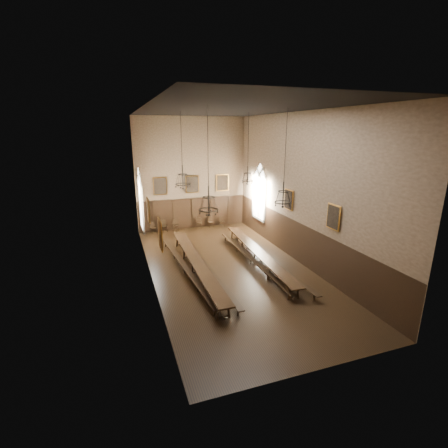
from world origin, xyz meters
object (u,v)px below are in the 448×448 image
chair_2 (176,227)px  chandelier_back_right (248,176)px  chair_1 (164,228)px  chair_6 (222,223)px  table_left (197,267)px  bench_left_outer (184,269)px  chair_4 (199,225)px  chair_5 (211,224)px  bench_right_inner (251,260)px  chandelier_front_left (209,204)px  chair_0 (153,230)px  chandelier_back_left (183,180)px  bench_right_outer (267,260)px  table_right (258,257)px  chandelier_front_right (283,197)px  bench_left_inner (206,267)px

chair_2 → chandelier_back_right: chandelier_back_right is taller
chair_1 → chair_6: 4.93m
table_left → bench_left_outer: (-0.65, 0.32, -0.12)m
chair_4 → chair_5: (1.05, 0.04, -0.01)m
bench_right_inner → chandelier_front_left: chandelier_front_left is taller
chair_4 → chair_5: 1.05m
chair_0 → chandelier_back_left: (1.38, -5.61, 4.73)m
table_left → chair_0: bearing=99.2°
chandelier_front_left → bench_right_inner: bearing=37.8°
bench_right_outer → chair_4: 8.95m
table_right → chandelier_front_left: bearing=-145.7°
chair_0 → chandelier_back_right: (5.55, -5.97, 4.83)m
chandelier_back_right → chandelier_front_left: (-4.07, -4.96, -0.48)m
chair_6 → chandelier_back_right: 7.73m
bench_left_outer → chandelier_back_left: 5.45m
chair_1 → chandelier_back_right: bearing=-64.5°
bench_left_outer → bench_right_inner: 4.14m
chandelier_back_right → table_right: bearing=-94.6°
table_left → chair_0: size_ratio=12.01×
chandelier_front_right → chair_6: bearing=89.1°
table_left → chair_2: chair_2 is taller
chair_1 → chair_2: (0.94, 0.05, -0.01)m
chair_5 → chandelier_back_left: (-3.45, -5.72, 4.73)m
bench_right_inner → chandelier_back_right: 5.39m
bench_left_inner → chair_2: 8.59m
chandelier_back_left → chandelier_back_right: size_ratio=1.02×
chair_6 → table_left: bearing=-117.7°
chair_0 → chandelier_back_left: size_ratio=0.20×
bench_right_inner → chair_4: size_ratio=10.79×
bench_right_inner → chandelier_front_right: chandelier_front_right is taller
chair_0 → chandelier_front_right: (5.66, -10.49, 4.34)m
table_right → chandelier_front_right: chandelier_front_right is taller
chair_2 → chandelier_front_right: bearing=-80.1°
table_right → bench_left_outer: bearing=180.0°
bench_left_inner → chandelier_front_right: 6.00m
table_right → chair_5: bearing=93.6°
table_right → chair_6: (0.46, 8.33, -0.14)m
chair_4 → chandelier_back_left: bearing=-100.5°
table_right → chair_4: 8.50m
table_right → bench_right_inner: bearing=-178.5°
bench_left_outer → chair_5: size_ratio=11.55×
chandelier_front_right → bench_left_outer: bearing=155.7°
chair_1 → chandelier_front_left: bearing=-99.2°
chair_6 → chandelier_back_left: bearing=-128.7°
bench_right_outer → chair_2: (-4.01, 8.74, -0.02)m
bench_right_outer → chair_4: (-2.06, 8.72, -0.02)m
chair_4 → table_right: bearing=-66.8°
table_left → chandelier_front_left: 4.81m
bench_right_inner → chair_4: chair_4 is taller
chair_6 → chandelier_back_right: (-0.27, -6.02, 4.84)m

